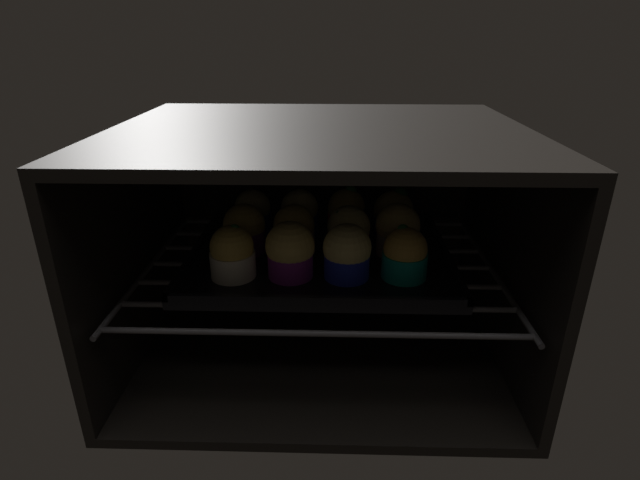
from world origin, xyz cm
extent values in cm
cube|color=black|center=(0.00, 22.00, -0.75)|extent=(59.00, 47.00, 1.50)
cube|color=black|center=(0.00, 22.00, 34.75)|extent=(59.00, 47.00, 1.50)
cube|color=black|center=(0.00, 44.75, 17.00)|extent=(59.00, 1.50, 34.00)
cube|color=black|center=(-28.75, 22.00, 17.00)|extent=(1.50, 47.00, 34.00)
cube|color=black|center=(28.75, 22.00, 17.00)|extent=(1.50, 47.00, 34.00)
cylinder|color=#4C494C|center=(0.00, 3.00, 13.60)|extent=(54.00, 0.80, 0.80)
cylinder|color=#4C494C|center=(0.00, 9.33, 13.60)|extent=(54.00, 0.80, 0.80)
cylinder|color=#4C494C|center=(0.00, 15.67, 13.60)|extent=(54.00, 0.80, 0.80)
cylinder|color=#4C494C|center=(0.00, 22.00, 13.60)|extent=(54.00, 0.80, 0.80)
cylinder|color=#4C494C|center=(0.00, 28.33, 13.60)|extent=(54.00, 0.80, 0.80)
cylinder|color=#4C494C|center=(0.00, 34.67, 13.60)|extent=(54.00, 0.80, 0.80)
cylinder|color=#4C494C|center=(0.00, 41.00, 13.60)|extent=(54.00, 0.80, 0.80)
cylinder|color=#4C494C|center=(-27.00, 22.00, 13.60)|extent=(0.80, 42.00, 0.80)
cylinder|color=#4C494C|center=(27.00, 22.00, 13.60)|extent=(0.80, 42.00, 0.80)
cube|color=black|center=(0.00, 23.44, 14.60)|extent=(40.66, 32.46, 1.20)
cube|color=black|center=(0.00, 7.61, 15.70)|extent=(40.66, 0.80, 1.00)
cube|color=black|center=(0.00, 39.27, 15.70)|extent=(40.66, 0.80, 1.00)
cube|color=black|center=(-19.93, 23.44, 15.70)|extent=(0.80, 32.46, 1.00)
cube|color=black|center=(19.93, 23.44, 15.70)|extent=(0.80, 32.46, 1.00)
cylinder|color=silver|center=(-12.31, 15.11, 17.07)|extent=(6.54, 6.54, 3.75)
sphere|color=gold|center=(-12.31, 15.11, 19.87)|extent=(6.23, 6.23, 6.23)
sphere|color=#28702D|center=(-11.82, 15.36, 22.25)|extent=(1.75, 1.75, 1.75)
cylinder|color=#7A238C|center=(-4.02, 15.37, 17.07)|extent=(6.54, 6.54, 3.75)
sphere|color=#DBBC60|center=(-4.02, 15.37, 20.01)|extent=(7.09, 7.09, 7.09)
sphere|color=#19511E|center=(-4.31, 14.83, 22.03)|extent=(2.11, 2.11, 2.11)
cylinder|color=#1928B7|center=(4.09, 15.31, 17.07)|extent=(6.54, 6.54, 3.75)
sphere|color=#E0CC7A|center=(4.09, 15.31, 19.84)|extent=(6.95, 6.95, 6.95)
sphere|color=#19511E|center=(4.18, 15.29, 22.16)|extent=(1.63, 1.63, 1.63)
cylinder|color=#0C8C84|center=(12.35, 15.57, 17.07)|extent=(6.54, 6.54, 3.75)
sphere|color=gold|center=(12.35, 15.57, 19.62)|extent=(6.27, 6.27, 6.27)
sphere|color=#28702D|center=(11.93, 16.25, 22.18)|extent=(1.72, 1.72, 1.72)
cylinder|color=#7A238C|center=(-12.03, 23.83, 17.07)|extent=(6.54, 6.54, 3.75)
sphere|color=gold|center=(-12.03, 23.83, 19.82)|extent=(6.69, 6.69, 6.69)
sphere|color=#28702D|center=(-12.39, 24.60, 22.05)|extent=(1.73, 1.73, 1.73)
cylinder|color=silver|center=(-4.14, 23.83, 17.07)|extent=(6.54, 6.54, 3.75)
sphere|color=gold|center=(-4.14, 23.83, 19.82)|extent=(6.61, 6.61, 6.61)
sphere|color=#1E6023|center=(-4.18, 24.20, 21.69)|extent=(2.34, 2.34, 2.34)
cylinder|color=red|center=(4.50, 23.15, 17.07)|extent=(6.54, 6.54, 3.75)
sphere|color=#E0CC7A|center=(4.50, 23.15, 19.88)|extent=(6.77, 6.77, 6.77)
sphere|color=#28702D|center=(3.20, 22.65, 21.82)|extent=(2.00, 2.00, 2.00)
cylinder|color=silver|center=(12.21, 23.76, 17.07)|extent=(6.54, 6.54, 3.75)
sphere|color=#DBBC60|center=(12.21, 23.76, 20.01)|extent=(7.02, 7.02, 7.02)
sphere|color=#19511E|center=(12.67, 23.62, 22.00)|extent=(1.74, 1.74, 1.74)
cylinder|color=#1928B7|center=(-11.98, 31.97, 17.07)|extent=(6.54, 6.54, 3.75)
sphere|color=#E0CC7A|center=(-11.98, 31.97, 19.83)|extent=(6.22, 6.22, 6.22)
sphere|color=#1E6023|center=(-12.29, 31.85, 21.62)|extent=(2.19, 2.19, 2.19)
cylinder|color=#1928B7|center=(-3.76, 31.28, 17.07)|extent=(6.54, 6.54, 3.75)
sphere|color=#E0CC7A|center=(-3.76, 31.28, 20.07)|extent=(6.39, 6.39, 6.39)
sphere|color=#1E6023|center=(-3.86, 31.40, 21.89)|extent=(2.42, 2.42, 2.42)
cylinder|color=red|center=(4.31, 32.03, 17.07)|extent=(6.54, 6.54, 3.75)
sphere|color=gold|center=(4.31, 32.03, 19.98)|extent=(6.42, 6.42, 6.42)
sphere|color=#28702D|center=(4.98, 32.60, 22.63)|extent=(2.21, 2.21, 2.21)
cylinder|color=#1928B7|center=(12.43, 31.96, 17.07)|extent=(6.54, 6.54, 3.75)
sphere|color=#DBBC60|center=(12.43, 31.96, 19.48)|extent=(6.89, 6.89, 6.89)
sphere|color=#19511E|center=(13.51, 32.41, 22.34)|extent=(2.45, 2.45, 2.45)
camera|label=1|loc=(2.12, -48.34, 48.22)|focal=27.62mm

